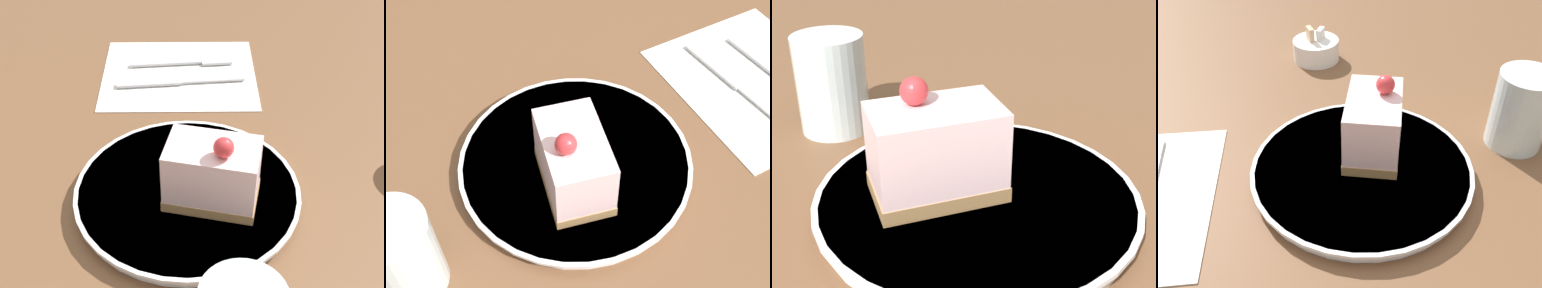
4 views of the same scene
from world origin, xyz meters
The scene contains 5 objects.
ground_plane centered at (0.00, 0.00, 0.00)m, with size 4.00×4.00×0.00m, color brown.
plate centered at (0.04, 0.01, 0.01)m, with size 0.26×0.26×0.02m.
cake_slice centered at (0.06, 0.04, 0.05)m, with size 0.08×0.11×0.10m.
sugar_bowl centered at (0.00, 0.30, 0.02)m, with size 0.08×0.08×0.06m.
drinking_glass centered at (0.24, 0.05, 0.05)m, with size 0.07×0.07×0.10m.
Camera 4 is at (-0.01, -0.35, 0.35)m, focal length 40.00 mm.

